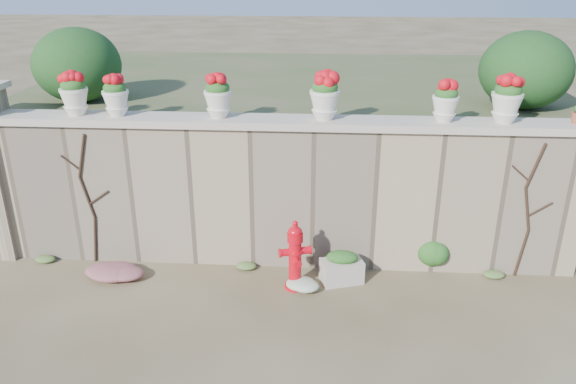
{
  "coord_description": "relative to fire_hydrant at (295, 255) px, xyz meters",
  "views": [
    {
      "loc": [
        0.55,
        -5.3,
        4.01
      ],
      "look_at": [
        0.09,
        1.4,
        1.23
      ],
      "focal_mm": 35.0,
      "sensor_mm": 36.0,
      "label": 1
    }
  ],
  "objects": [
    {
      "name": "ground",
      "position": [
        -0.21,
        -1.08,
        -0.49
      ],
      "size": [
        80.0,
        80.0,
        0.0
      ],
      "primitive_type": "plane",
      "color": "brown",
      "rests_on": "ground"
    },
    {
      "name": "stone_wall",
      "position": [
        -0.21,
        0.72,
        0.51
      ],
      "size": [
        8.0,
        0.4,
        2.0
      ],
      "primitive_type": "cube",
      "color": "#998466",
      "rests_on": "ground"
    },
    {
      "name": "wall_cap",
      "position": [
        -0.21,
        0.72,
        1.56
      ],
      "size": [
        8.1,
        0.52,
        0.1
      ],
      "primitive_type": "cube",
      "color": "beige",
      "rests_on": "stone_wall"
    },
    {
      "name": "raised_fill",
      "position": [
        -0.21,
        3.92,
        0.51
      ],
      "size": [
        9.0,
        6.0,
        2.0
      ],
      "primitive_type": "cube",
      "color": "#384C23",
      "rests_on": "ground"
    },
    {
      "name": "back_shrub_left",
      "position": [
        -3.41,
        1.92,
        2.06
      ],
      "size": [
        1.3,
        1.3,
        1.1
      ],
      "primitive_type": "ellipsoid",
      "color": "#143814",
      "rests_on": "raised_fill"
    },
    {
      "name": "back_shrub_right",
      "position": [
        3.19,
        1.92,
        2.06
      ],
      "size": [
        1.3,
        1.3,
        1.1
      ],
      "primitive_type": "ellipsoid",
      "color": "#143814",
      "rests_on": "raised_fill"
    },
    {
      "name": "vine_left",
      "position": [
        -2.88,
        0.5,
        0.51
      ],
      "size": [
        0.6,
        0.04,
        1.91
      ],
      "color": "black",
      "rests_on": "ground"
    },
    {
      "name": "vine_right",
      "position": [
        3.02,
        0.5,
        0.51
      ],
      "size": [
        0.6,
        0.04,
        1.91
      ],
      "color": "black",
      "rests_on": "ground"
    },
    {
      "name": "fire_hydrant",
      "position": [
        0.0,
        0.0,
        0.0
      ],
      "size": [
        0.42,
        0.3,
        0.96
      ],
      "rotation": [
        0.0,
        0.0,
        0.29
      ],
      "color": "red",
      "rests_on": "ground"
    },
    {
      "name": "planter_box",
      "position": [
        0.62,
        0.19,
        -0.28
      ],
      "size": [
        0.61,
        0.46,
        0.45
      ],
      "rotation": [
        0.0,
        0.0,
        0.3
      ],
      "color": "beige",
      "rests_on": "ground"
    },
    {
      "name": "green_shrub",
      "position": [
        1.89,
        0.47,
        -0.16
      ],
      "size": [
        0.68,
        0.61,
        0.64
      ],
      "primitive_type": "ellipsoid",
      "color": "#1E5119",
      "rests_on": "ground"
    },
    {
      "name": "magenta_clump",
      "position": [
        -2.41,
        0.08,
        -0.37
      ],
      "size": [
        0.83,
        0.55,
        0.22
      ],
      "primitive_type": "ellipsoid",
      "color": "#C4276C",
      "rests_on": "ground"
    },
    {
      "name": "white_flowers",
      "position": [
        0.1,
        -0.08,
        -0.38
      ],
      "size": [
        0.56,
        0.45,
        0.2
      ],
      "primitive_type": "ellipsoid",
      "color": "white",
      "rests_on": "ground"
    },
    {
      "name": "urn_pot_0",
      "position": [
        -2.96,
        0.72,
        1.9
      ],
      "size": [
        0.37,
        0.37,
        0.58
      ],
      "color": "silver",
      "rests_on": "wall_cap"
    },
    {
      "name": "urn_pot_1",
      "position": [
        -2.41,
        0.72,
        1.88
      ],
      "size": [
        0.34,
        0.34,
        0.54
      ],
      "color": "silver",
      "rests_on": "wall_cap"
    },
    {
      "name": "urn_pot_2",
      "position": [
        -1.05,
        0.72,
        1.9
      ],
      "size": [
        0.36,
        0.36,
        0.57
      ],
      "color": "silver",
      "rests_on": "wall_cap"
    },
    {
      "name": "urn_pot_3",
      "position": [
        0.33,
        0.72,
        1.91
      ],
      "size": [
        0.39,
        0.39,
        0.61
      ],
      "color": "silver",
      "rests_on": "wall_cap"
    },
    {
      "name": "urn_pot_4",
      "position": [
        1.85,
        0.72,
        1.88
      ],
      "size": [
        0.34,
        0.34,
        0.53
      ],
      "color": "silver",
      "rests_on": "wall_cap"
    },
    {
      "name": "urn_pot_5",
      "position": [
        2.61,
        0.72,
        1.91
      ],
      "size": [
        0.39,
        0.39,
        0.6
      ],
      "color": "silver",
      "rests_on": "wall_cap"
    }
  ]
}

